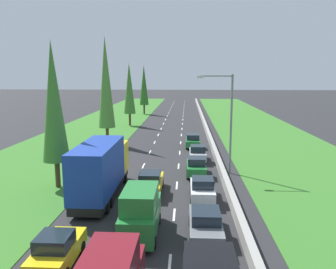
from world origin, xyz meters
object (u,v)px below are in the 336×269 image
yellow_hatchback_left_lane (57,250)px  green_hatchback_right_lane (196,167)px  street_light_mast (227,117)px  poplar_tree_fifth (144,85)px  poplar_tree_third (106,83)px  poplar_tree_second (54,102)px  poplar_tree_fourth (129,89)px  grey_sedan_right_lane (205,224)px  yellow_sedan_centre_lane (150,182)px  white_hatchback_right_lane (202,189)px  blue_box_truck_left_lane (101,168)px  silver_hatchback_right_lane (198,153)px  green_hatchback_right_lane_sixth (193,141)px  green_van_centre_lane (141,212)px

yellow_hatchback_left_lane → green_hatchback_right_lane: size_ratio=1.00×
street_light_mast → poplar_tree_fifth: bearing=105.8°
green_hatchback_right_lane → poplar_tree_third: poplar_tree_third is taller
yellow_hatchback_left_lane → green_hatchback_right_lane: bearing=65.6°
poplar_tree_second → poplar_tree_fifth: bearing=89.3°
green_hatchback_right_lane → poplar_tree_fourth: 32.64m
grey_sedan_right_lane → poplar_tree_third: bearing=113.9°
yellow_sedan_centre_lane → green_hatchback_right_lane: bearing=52.6°
poplar_tree_fourth → yellow_sedan_centre_lane: bearing=-78.2°
white_hatchback_right_lane → blue_box_truck_left_lane: (-7.40, 0.29, 1.35)m
yellow_hatchback_left_lane → silver_hatchback_right_lane: bearing=70.7°
yellow_hatchback_left_lane → poplar_tree_fifth: (-3.66, 63.49, 5.78)m
green_hatchback_right_lane_sixth → street_light_mast: (2.85, -11.18, 4.40)m
green_van_centre_lane → poplar_tree_second: size_ratio=0.42×
blue_box_truck_left_lane → poplar_tree_fourth: (-3.82, 36.09, 4.38)m
blue_box_truck_left_lane → poplar_tree_fourth: bearing=96.0°
poplar_tree_fifth → street_light_mast: bearing=-74.2°
yellow_sedan_centre_lane → silver_hatchback_right_lane: silver_hatchback_right_lane is taller
green_hatchback_right_lane_sixth → poplar_tree_fifth: bearing=106.2°
yellow_hatchback_left_lane → blue_box_truck_left_lane: (-0.20, 9.44, 1.35)m
poplar_tree_fifth → poplar_tree_third: bearing=-91.1°
poplar_tree_second → poplar_tree_fourth: size_ratio=1.05×
yellow_hatchback_left_lane → poplar_tree_fifth: bearing=93.3°
green_hatchback_right_lane → silver_hatchback_right_lane: (0.28, 5.25, 0.00)m
yellow_sedan_centre_lane → green_hatchback_right_lane_sixth: size_ratio=1.15×
grey_sedan_right_lane → green_hatchback_right_lane: (-0.18, 11.95, 0.02)m
yellow_sedan_centre_lane → green_hatchback_right_lane_sixth: green_hatchback_right_lane_sixth is taller
yellow_hatchback_left_lane → street_light_mast: bearing=59.2°
green_hatchback_right_lane → blue_box_truck_left_lane: blue_box_truck_left_lane is taller
grey_sedan_right_lane → blue_box_truck_left_lane: 9.61m
yellow_sedan_centre_lane → grey_sedan_right_lane: bearing=-62.0°
grey_sedan_right_lane → silver_hatchback_right_lane: bearing=89.7°
blue_box_truck_left_lane → green_van_centre_lane: bearing=-58.5°
grey_sedan_right_lane → poplar_tree_third: size_ratio=0.33×
silver_hatchback_right_lane → green_hatchback_right_lane_sixth: 6.86m
green_van_centre_lane → poplar_tree_fourth: (-7.53, 42.15, 5.17)m
green_van_centre_lane → silver_hatchback_right_lane: bearing=77.9°
green_van_centre_lane → yellow_sedan_centre_lane: bearing=91.8°
grey_sedan_right_lane → poplar_tree_second: 15.24m
white_hatchback_right_lane → poplar_tree_fourth: bearing=107.1°
green_hatchback_right_lane → poplar_tree_third: size_ratio=0.28×
yellow_hatchback_left_lane → blue_box_truck_left_lane: 9.53m
white_hatchback_right_lane → street_light_mast: size_ratio=0.43×
yellow_hatchback_left_lane → poplar_tree_second: poplar_tree_second is taller
blue_box_truck_left_lane → poplar_tree_fourth: size_ratio=0.85×
white_hatchback_right_lane → poplar_tree_fourth: size_ratio=0.35×
white_hatchback_right_lane → poplar_tree_fifth: poplar_tree_fifth is taller
green_hatchback_right_lane → street_light_mast: 5.26m
silver_hatchback_right_lane → poplar_tree_fifth: poplar_tree_fifth is taller
silver_hatchback_right_lane → street_light_mast: (2.47, -4.33, 4.40)m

